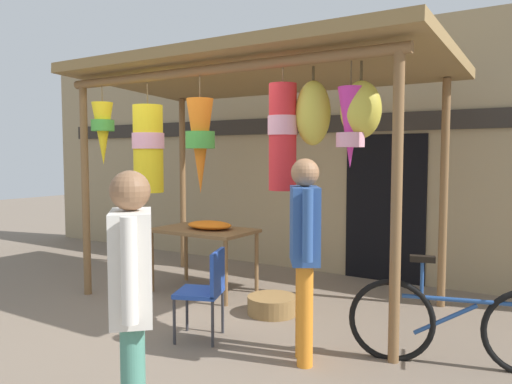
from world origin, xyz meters
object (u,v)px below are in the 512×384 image
at_px(folding_chair, 207,286).
at_px(wicker_basket_by_table, 272,305).
at_px(flower_heap_on_table, 210,225).
at_px(parked_bicycle, 457,324).
at_px(customer_foreground, 132,291).
at_px(display_table, 204,236).
at_px(vendor_in_orange, 305,243).

relative_size(folding_chair, wicker_basket_by_table, 1.56).
height_order(flower_heap_on_table, parked_bicycle, flower_heap_on_table).
relative_size(wicker_basket_by_table, customer_foreground, 0.33).
relative_size(display_table, flower_heap_on_table, 2.08).
distance_m(flower_heap_on_table, folding_chair, 1.63).
bearing_deg(flower_heap_on_table, vendor_in_orange, -32.98).
relative_size(folding_chair, parked_bicycle, 0.49).
relative_size(wicker_basket_by_table, vendor_in_orange, 0.32).
bearing_deg(vendor_in_orange, flower_heap_on_table, 147.02).
xyz_separation_m(flower_heap_on_table, parked_bicycle, (3.04, -0.68, -0.50)).
xyz_separation_m(parked_bicycle, customer_foreground, (-1.31, -2.28, 0.62)).
distance_m(folding_chair, vendor_in_orange, 1.11).
bearing_deg(display_table, wicker_basket_by_table, -14.29).
relative_size(flower_heap_on_table, folding_chair, 0.71).
bearing_deg(display_table, flower_heap_on_table, 17.81).
bearing_deg(customer_foreground, folding_chair, 115.00).
bearing_deg(vendor_in_orange, folding_chair, -178.46).
distance_m(display_table, vendor_in_orange, 2.38).
bearing_deg(customer_foreground, parked_bicycle, 60.20).
height_order(vendor_in_orange, customer_foreground, vendor_in_orange).
bearing_deg(flower_heap_on_table, parked_bicycle, -12.59).
height_order(flower_heap_on_table, vendor_in_orange, vendor_in_orange).
bearing_deg(folding_chair, wicker_basket_by_table, 81.63).
xyz_separation_m(display_table, customer_foreground, (1.81, -2.94, 0.25)).
height_order(folding_chair, wicker_basket_by_table, folding_chair).
distance_m(flower_heap_on_table, parked_bicycle, 3.15).
relative_size(display_table, wicker_basket_by_table, 2.31).
relative_size(parked_bicycle, vendor_in_orange, 1.00).
relative_size(display_table, vendor_in_orange, 0.73).
distance_m(wicker_basket_by_table, customer_foreground, 2.85).
relative_size(parked_bicycle, customer_foreground, 1.04).
distance_m(flower_heap_on_table, customer_foreground, 3.43).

